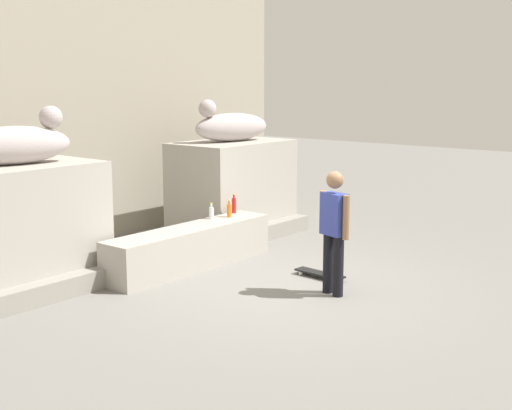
% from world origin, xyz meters
% --- Properties ---
extents(ground_plane, '(40.00, 40.00, 0.00)m').
position_xyz_m(ground_plane, '(0.00, 0.00, 0.00)').
color(ground_plane, slate).
extents(facade_wall, '(10.11, 0.60, 5.72)m').
position_xyz_m(facade_wall, '(0.00, 4.71, 2.86)').
color(facade_wall, '#9D9583').
rests_on(facade_wall, ground_plane).
extents(pedestal_left, '(2.19, 1.39, 1.72)m').
position_xyz_m(pedestal_left, '(-2.24, 2.93, 0.86)').
color(pedestal_left, '#A39E93').
rests_on(pedestal_left, ground_plane).
extents(pedestal_right, '(2.19, 1.39, 1.72)m').
position_xyz_m(pedestal_right, '(2.24, 2.93, 0.86)').
color(pedestal_right, '#A39E93').
rests_on(pedestal_right, ground_plane).
extents(statue_reclining_left, '(1.69, 0.91, 0.78)m').
position_xyz_m(statue_reclining_left, '(-2.20, 2.93, 2.00)').
color(statue_reclining_left, '#B4A7A7').
rests_on(statue_reclining_left, pedestal_left).
extents(statue_reclining_right, '(1.68, 0.84, 0.78)m').
position_xyz_m(statue_reclining_right, '(2.20, 2.94, 2.00)').
color(statue_reclining_right, '#B4A7A7').
rests_on(statue_reclining_right, pedestal_right).
extents(ledge_block, '(3.06, 0.62, 0.63)m').
position_xyz_m(ledge_block, '(0.00, 1.84, 0.31)').
color(ledge_block, '#A39E93').
rests_on(ledge_block, ground_plane).
extents(skater, '(0.29, 0.52, 1.67)m').
position_xyz_m(skater, '(0.22, -0.60, 0.92)').
color(skater, black).
rests_on(skater, ground_plane).
extents(skateboard, '(0.26, 0.81, 0.08)m').
position_xyz_m(skateboard, '(0.76, -0.03, 0.06)').
color(skateboard, black).
rests_on(skateboard, ground_plane).
extents(bottle_clear, '(0.08, 0.08, 0.26)m').
position_xyz_m(bottle_clear, '(0.67, 2.02, 0.73)').
color(bottle_clear, silver).
rests_on(bottle_clear, ledge_block).
extents(bottle_red, '(0.07, 0.07, 0.33)m').
position_xyz_m(bottle_red, '(1.27, 2.05, 0.77)').
color(bottle_red, red).
rests_on(bottle_red, ledge_block).
extents(bottle_orange, '(0.07, 0.07, 0.28)m').
position_xyz_m(bottle_orange, '(0.96, 1.89, 0.74)').
color(bottle_orange, orange).
rests_on(bottle_orange, ledge_block).
extents(stair_step, '(6.67, 0.50, 0.28)m').
position_xyz_m(stair_step, '(0.00, 2.22, 0.14)').
color(stair_step, gray).
rests_on(stair_step, ground_plane).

